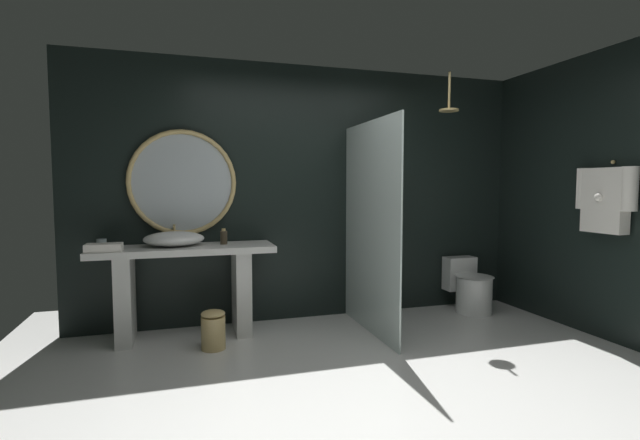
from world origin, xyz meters
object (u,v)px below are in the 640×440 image
toilet (470,288)px  folded_hand_towel (104,248)px  vessel_sink (174,239)px  rain_shower_head (449,106)px  tumbler_cup (101,244)px  hanging_bathrobe (605,197)px  soap_dispenser (224,237)px  waste_bin (213,329)px  round_wall_mirror (183,183)px

toilet → folded_hand_towel: folded_hand_towel is taller
vessel_sink → rain_shower_head: 2.93m
vessel_sink → folded_hand_towel: 0.59m
vessel_sink → toilet: bearing=-1.2°
tumbler_cup → hanging_bathrobe: bearing=-15.8°
vessel_sink → soap_dispenser: 0.44m
hanging_bathrobe → waste_bin: 3.57m
tumbler_cup → rain_shower_head: bearing=-4.4°
vessel_sink → tumbler_cup: (-0.59, -0.06, -0.02)m
folded_hand_towel → waste_bin: bearing=-15.5°
folded_hand_towel → round_wall_mirror: bearing=32.2°
tumbler_cup → round_wall_mirror: size_ratio=0.09×
rain_shower_head → hanging_bathrobe: 1.61m
tumbler_cup → waste_bin: bearing=-22.9°
soap_dispenser → round_wall_mirror: 0.65m
hanging_bathrobe → waste_bin: bearing=166.2°
soap_dispenser → round_wall_mirror: (-0.36, 0.21, 0.51)m
soap_dispenser → vessel_sink: bearing=180.0°
waste_bin → toilet: bearing=7.6°
folded_hand_towel → toilet: bearing=2.1°
soap_dispenser → folded_hand_towel: 1.01m
vessel_sink → folded_hand_towel: size_ratio=1.89×
vessel_sink → hanging_bathrobe: size_ratio=0.84×
rain_shower_head → round_wall_mirror: bearing=168.7°
soap_dispenser → toilet: size_ratio=0.25×
hanging_bathrobe → round_wall_mirror: bearing=157.6°
hanging_bathrobe → toilet: size_ratio=1.09×
waste_bin → tumbler_cup: bearing=157.1°
rain_shower_head → folded_hand_towel: size_ratio=1.36×
tumbler_cup → toilet: (3.68, -0.01, -0.62)m
toilet → folded_hand_towel: 3.69m
hanging_bathrobe → waste_bin: size_ratio=1.90×
soap_dispenser → waste_bin: size_ratio=0.44×
tumbler_cup → soap_dispenser: bearing=3.1°
round_wall_mirror → toilet: bearing=-5.1°
vessel_sink → tumbler_cup: 0.60m
round_wall_mirror → waste_bin: bearing=-71.2°
round_wall_mirror → hanging_bathrobe: (3.51, -1.45, -0.13)m
rain_shower_head → waste_bin: size_ratio=1.15×
vessel_sink → toilet: vessel_sink is taller
hanging_bathrobe → soap_dispenser: bearing=158.5°
rain_shower_head → folded_hand_towel: (-3.18, 0.10, -1.30)m
vessel_sink → rain_shower_head: (2.62, -0.30, 1.27)m
round_wall_mirror → toilet: round_wall_mirror is taller
waste_bin → folded_hand_towel: 1.13m
vessel_sink → round_wall_mirror: bearing=67.2°
waste_bin → folded_hand_towel: bearing=164.5°
tumbler_cup → round_wall_mirror: round_wall_mirror is taller
soap_dispenser → rain_shower_head: 2.54m
vessel_sink → waste_bin: bearing=-55.0°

